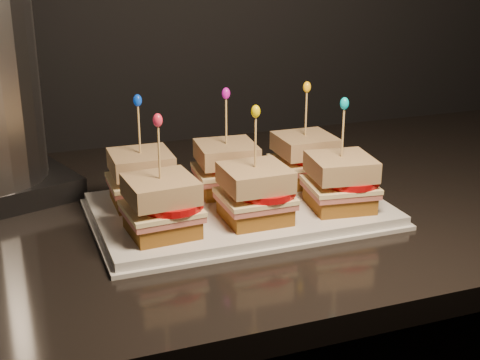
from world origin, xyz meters
name	(u,v)px	position (x,y,z in m)	size (l,w,h in m)	color
granite_slab	(354,193)	(0.47, 1.66, 0.88)	(2.22, 0.71, 0.03)	black
platter	(240,210)	(0.24, 1.59, 0.91)	(0.40, 0.25, 0.02)	silver
platter_rim	(240,214)	(0.24, 1.59, 0.90)	(0.42, 0.26, 0.01)	silver
sandwich_0_bread_bot	(142,195)	(0.12, 1.65, 0.93)	(0.08, 0.08, 0.02)	#5D3510
sandwich_0_ham	(142,185)	(0.12, 1.65, 0.94)	(0.09, 0.09, 0.01)	#B0574D
sandwich_0_cheese	(142,180)	(0.12, 1.65, 0.95)	(0.09, 0.09, 0.01)	#FDE6A4
sandwich_0_tomato	(151,175)	(0.13, 1.64, 0.96)	(0.08, 0.08, 0.01)	#B40A0B
sandwich_0_bread_top	(141,162)	(0.12, 1.65, 0.98)	(0.08, 0.08, 0.03)	brown
sandwich_0_pick	(139,132)	(0.12, 1.65, 1.02)	(0.00, 0.00, 0.09)	tan
sandwich_0_frill	(138,100)	(0.12, 1.65, 1.07)	(0.01, 0.01, 0.02)	#093AD3
sandwich_1_bread_bot	(227,184)	(0.24, 1.65, 0.93)	(0.08, 0.08, 0.02)	#5D3510
sandwich_1_ham	(227,174)	(0.24, 1.65, 0.94)	(0.09, 0.09, 0.01)	#B0574D
sandwich_1_cheese	(227,170)	(0.24, 1.65, 0.95)	(0.09, 0.09, 0.01)	#FDE6A4
sandwich_1_tomato	(235,165)	(0.26, 1.64, 0.96)	(0.08, 0.08, 0.01)	#B40A0B
sandwich_1_bread_top	(226,153)	(0.24, 1.65, 0.98)	(0.08, 0.08, 0.03)	brown
sandwich_1_pick	(226,124)	(0.24, 1.65, 1.02)	(0.00, 0.00, 0.09)	tan
sandwich_1_frill	(226,93)	(0.24, 1.65, 1.07)	(0.01, 0.01, 0.02)	#C113AA
sandwich_2_bread_bot	(304,174)	(0.37, 1.65, 0.93)	(0.08, 0.08, 0.02)	#5D3510
sandwich_2_ham	(304,165)	(0.37, 1.65, 0.94)	(0.09, 0.09, 0.01)	#B0574D
sandwich_2_cheese	(304,161)	(0.37, 1.65, 0.95)	(0.09, 0.09, 0.01)	#FDE6A4
sandwich_2_tomato	(313,156)	(0.38, 1.64, 0.96)	(0.08, 0.08, 0.01)	#B40A0B
sandwich_2_bread_top	(305,144)	(0.37, 1.65, 0.98)	(0.08, 0.08, 0.03)	brown
sandwich_2_pick	(306,116)	(0.37, 1.65, 1.02)	(0.00, 0.00, 0.09)	tan
sandwich_2_frill	(307,87)	(0.37, 1.65, 1.07)	(0.01, 0.01, 0.02)	#FEB310
sandwich_3_bread_bot	(162,225)	(0.12, 1.53, 0.93)	(0.08, 0.08, 0.02)	#5D3510
sandwich_3_ham	(162,214)	(0.12, 1.53, 0.94)	(0.09, 0.09, 0.01)	#B0574D
sandwich_3_cheese	(161,208)	(0.12, 1.53, 0.95)	(0.09, 0.09, 0.01)	#FDE6A4
sandwich_3_tomato	(172,203)	(0.13, 1.53, 0.96)	(0.08, 0.08, 0.01)	#B40A0B
sandwich_3_bread_top	(161,189)	(0.12, 1.53, 0.98)	(0.08, 0.08, 0.03)	brown
sandwich_3_pick	(159,156)	(0.12, 1.53, 1.02)	(0.00, 0.00, 0.09)	tan
sandwich_3_frill	(158,120)	(0.12, 1.53, 1.07)	(0.01, 0.01, 0.02)	red
sandwich_4_bread_bot	(255,211)	(0.24, 1.53, 0.93)	(0.08, 0.08, 0.02)	#5D3510
sandwich_4_ham	(255,201)	(0.24, 1.53, 0.94)	(0.09, 0.09, 0.01)	#B0574D
sandwich_4_cheese	(255,196)	(0.24, 1.53, 0.95)	(0.09, 0.09, 0.01)	#FDE6A4
sandwich_4_tomato	(265,191)	(0.26, 1.53, 0.96)	(0.08, 0.08, 0.01)	#B40A0B
sandwich_4_bread_top	(255,177)	(0.24, 1.53, 0.98)	(0.08, 0.08, 0.03)	brown
sandwich_4_pick	(255,145)	(0.24, 1.53, 1.02)	(0.00, 0.00, 0.09)	tan
sandwich_4_frill	(256,111)	(0.24, 1.53, 1.07)	(0.01, 0.01, 0.02)	#E6C302
sandwich_5_bread_bot	(339,199)	(0.37, 1.53, 0.93)	(0.08, 0.08, 0.02)	#5D3510
sandwich_5_ham	(340,189)	(0.37, 1.53, 0.94)	(0.09, 0.09, 0.01)	#B0574D
sandwich_5_cheese	(340,184)	(0.37, 1.53, 0.95)	(0.09, 0.09, 0.01)	#FDE6A4
sandwich_5_tomato	(350,180)	(0.38, 1.53, 0.96)	(0.08, 0.08, 0.01)	#B40A0B
sandwich_5_bread_top	(341,167)	(0.37, 1.53, 0.98)	(0.08, 0.08, 0.03)	brown
sandwich_5_pick	(343,136)	(0.37, 1.53, 1.02)	(0.00, 0.00, 0.09)	tan
sandwich_5_frill	(344,103)	(0.37, 1.53, 1.07)	(0.01, 0.01, 0.02)	#03B4C3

